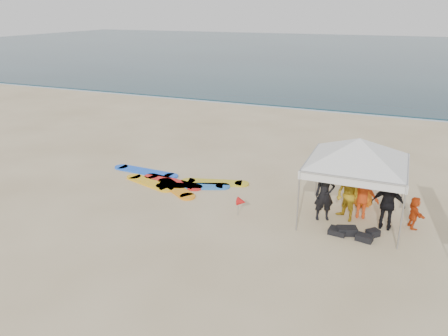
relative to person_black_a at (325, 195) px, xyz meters
The scene contains 13 objects.
ground 3.98m from the person_black_a, 139.94° to the right, with size 120.00×120.00×0.00m, color beige.
ocean 57.58m from the person_black_a, 92.96° to the left, with size 160.00×84.00×0.08m, color #0C2633.
shoreline_foam 16.00m from the person_black_a, 100.73° to the left, with size 160.00×1.20×0.01m, color silver.
person_black_a is the anchor object (origin of this frame).
person_yellow 0.72m from the person_black_a, 21.61° to the left, with size 0.78×0.61×1.61m, color #BB921A.
person_orange_a 1.24m from the person_black_a, 28.75° to the left, with size 1.02×0.58×1.57m, color red.
person_black_b 1.86m from the person_black_a, ahead, with size 0.95×0.40×1.62m, color black.
person_orange_b 1.85m from the person_black_a, 55.52° to the left, with size 0.84×0.55×1.72m, color orange.
person_seated 2.67m from the person_black_a, 10.06° to the left, with size 0.93×0.30×1.00m, color #DC4913.
canopy_tent 2.01m from the person_black_a, 24.21° to the left, with size 4.01×4.01×3.02m.
marker_pennant 2.58m from the person_black_a, 162.33° to the right, with size 0.28×0.28×0.64m.
gear_pile 1.45m from the person_black_a, 37.02° to the right, with size 1.46×0.79×0.22m.
surfboard_spread 5.90m from the person_black_a, behind, with size 5.34×2.33×0.07m.
Camera 1 is at (4.83, -10.10, 6.28)m, focal length 35.00 mm.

